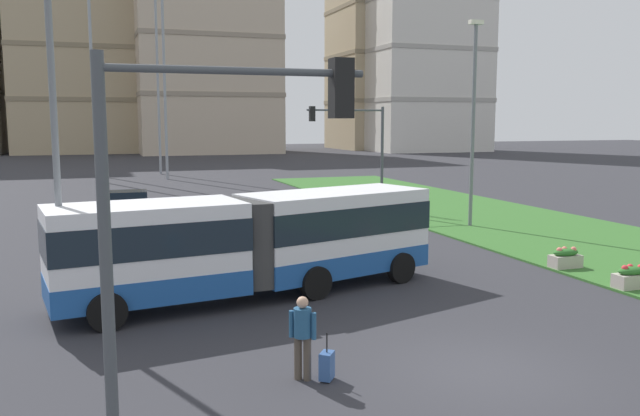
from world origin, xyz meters
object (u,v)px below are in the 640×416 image
object	(u,v)px
articulated_bus	(254,242)
apartment_tower_centre	(204,43)
pedestrian_crossing	(303,332)
apartment_tower_westcentre	(73,27)
rolling_suitcase	(327,366)
apartment_tower_east	(425,29)
streetlight_median	(473,116)
flower_planter_1	(631,277)
streetlight_left	(54,121)
apartment_tower_eastcentre	(381,35)
traffic_light_far_right	(357,140)
traffic_light_near_left	(194,207)
car_silver_hatch	(126,207)
flower_planter_2	(565,258)

from	to	relation	value
articulated_bus	apartment_tower_centre	distance (m)	92.89
pedestrian_crossing	apartment_tower_westcentre	world-z (taller)	apartment_tower_westcentre
rolling_suitcase	articulated_bus	bearing A→B (deg)	88.69
apartment_tower_centre	apartment_tower_east	size ratio (longest dim) A/B	0.86
apartment_tower_westcentre	streetlight_median	bearing A→B (deg)	-77.52
articulated_bus	flower_planter_1	size ratio (longest dim) A/B	10.90
articulated_bus	streetlight_left	distance (m)	6.45
pedestrian_crossing	apartment_tower_eastcentre	size ratio (longest dim) A/B	0.04
pedestrian_crossing	streetlight_left	size ratio (longest dim) A/B	0.18
traffic_light_far_right	rolling_suitcase	bearing A→B (deg)	-113.85
traffic_light_near_left	apartment_tower_centre	world-z (taller)	apartment_tower_centre
streetlight_left	traffic_light_far_right	bearing A→B (deg)	45.49
articulated_bus	rolling_suitcase	distance (m)	6.98
pedestrian_crossing	streetlight_median	distance (m)	21.28
apartment_tower_east	rolling_suitcase	bearing A→B (deg)	-119.00
apartment_tower_eastcentre	rolling_suitcase	bearing A→B (deg)	-114.85
articulated_bus	apartment_tower_centre	size ratio (longest dim) A/B	0.34
traffic_light_far_right	apartment_tower_eastcentre	world-z (taller)	apartment_tower_eastcentre
pedestrian_crossing	rolling_suitcase	bearing A→B (deg)	-23.96
articulated_bus	car_silver_hatch	xyz separation A→B (m)	(-2.90, 16.67, -0.90)
streetlight_median	apartment_tower_westcentre	xyz separation A→B (m)	(-19.59, 88.50, 14.83)
flower_planter_2	apartment_tower_eastcentre	bearing A→B (deg)	69.40
car_silver_hatch	rolling_suitcase	size ratio (longest dim) A/B	4.64
articulated_bus	apartment_tower_eastcentre	xyz separation A→B (m)	(46.74, 94.40, 19.10)
streetlight_left	apartment_tower_westcentre	bearing A→B (deg)	90.67
car_silver_hatch	pedestrian_crossing	distance (m)	23.44
car_silver_hatch	apartment_tower_westcentre	xyz separation A→B (m)	(-3.60, 80.86, 19.51)
rolling_suitcase	flower_planter_1	world-z (taller)	rolling_suitcase
car_silver_hatch	flower_planter_2	size ratio (longest dim) A/B	4.09
flower_planter_1	traffic_light_near_left	world-z (taller)	traffic_light_near_left
apartment_tower_centre	articulated_bus	bearing A→B (deg)	-98.46
flower_planter_2	apartment_tower_westcentre	distance (m)	101.31
streetlight_median	apartment_tower_centre	world-z (taller)	apartment_tower_centre
flower_planter_2	traffic_light_near_left	xyz separation A→B (m)	(-14.44, -10.24, 3.72)
traffic_light_near_left	streetlight_median	world-z (taller)	streetlight_median
traffic_light_far_right	apartment_tower_centre	xyz separation A→B (m)	(4.16, 75.96, 13.53)
traffic_light_near_left	apartment_tower_centre	distance (m)	103.23
articulated_bus	apartment_tower_eastcentre	bearing A→B (deg)	63.66
flower_planter_2	streetlight_left	world-z (taller)	streetlight_left
flower_planter_2	traffic_light_far_right	bearing A→B (deg)	97.28
articulated_bus	apartment_tower_east	size ratio (longest dim) A/B	0.29
articulated_bus	streetlight_median	world-z (taller)	streetlight_median
streetlight_median	apartment_tower_east	size ratio (longest dim) A/B	0.24
rolling_suitcase	streetlight_left	xyz separation A→B (m)	(-5.21, 6.47, 4.91)
traffic_light_near_left	apartment_tower_eastcentre	size ratio (longest dim) A/B	0.15
pedestrian_crossing	traffic_light_far_right	xyz separation A→B (m)	(9.90, 21.18, 3.16)
traffic_light_near_left	apartment_tower_westcentre	bearing A→B (deg)	91.72
pedestrian_crossing	flower_planter_1	xyz separation A→B (m)	(11.79, 3.41, -0.58)
pedestrian_crossing	streetlight_median	world-z (taller)	streetlight_median
rolling_suitcase	apartment_tower_westcentre	size ratio (longest dim) A/B	0.02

